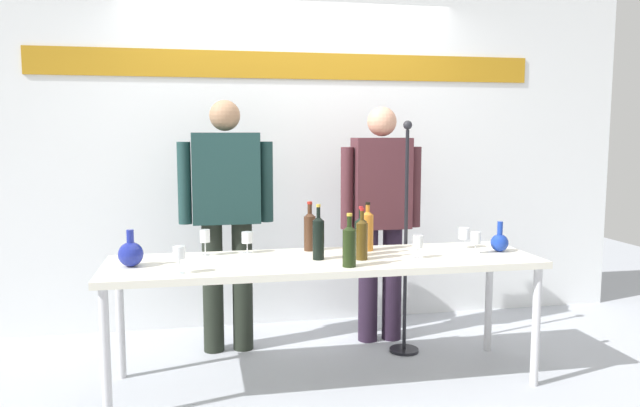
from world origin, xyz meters
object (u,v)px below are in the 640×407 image
at_px(wine_bottle_1, 349,244).
at_px(decanter_blue_right, 500,242).
at_px(wine_bottle_0, 318,237).
at_px(wine_bottle_5, 361,235).
at_px(wine_glass_left_0, 179,253).
at_px(wine_glass_right_0, 464,234).
at_px(microphone_stand, 405,276).
at_px(wine_bottle_3, 362,238).
at_px(presenter_left, 226,208).
at_px(display_table, 325,268).
at_px(decanter_blue_left, 131,254).
at_px(wine_glass_left_1, 205,237).
at_px(presenter_right, 381,210).
at_px(wine_glass_right_2, 418,242).
at_px(wine_glass_left_2, 247,238).
at_px(wine_glass_right_1, 476,239).
at_px(wine_bottle_2, 310,230).
at_px(wine_bottle_4, 368,229).

bearing_deg(wine_bottle_1, decanter_blue_right, 12.97).
distance_m(decanter_blue_right, wine_bottle_0, 1.17).
relative_size(wine_bottle_5, wine_glass_left_0, 2.06).
distance_m(wine_glass_right_0, microphone_stand, 0.51).
bearing_deg(wine_bottle_3, presenter_left, 135.67).
height_order(decanter_blue_right, presenter_left, presenter_left).
bearing_deg(display_table, decanter_blue_left, -179.93).
xyz_separation_m(presenter_left, wine_glass_left_1, (-0.15, -0.43, -0.12)).
height_order(presenter_right, wine_glass_left_0, presenter_right).
height_order(wine_bottle_1, wine_bottle_5, wine_bottle_5).
xyz_separation_m(decanter_blue_left, wine_glass_right_0, (2.06, 0.15, 0.02)).
height_order(wine_glass_right_0, microphone_stand, microphone_stand).
distance_m(wine_bottle_5, wine_glass_right_2, 0.35).
bearing_deg(wine_glass_left_2, wine_bottle_1, -43.39).
xyz_separation_m(presenter_left, wine_glass_left_2, (0.11, -0.40, -0.14)).
bearing_deg(wine_glass_right_1, wine_glass_left_2, 167.89).
height_order(decanter_blue_left, wine_bottle_2, wine_bottle_2).
bearing_deg(wine_bottle_4, wine_bottle_1, -117.62).
bearing_deg(decanter_blue_left, decanter_blue_right, 0.00).
xyz_separation_m(wine_bottle_0, wine_glass_left_1, (-0.65, 0.25, -0.02)).
distance_m(presenter_left, wine_bottle_5, 1.00).
bearing_deg(wine_glass_left_2, presenter_left, 104.78).
xyz_separation_m(wine_bottle_4, wine_glass_left_2, (-0.76, 0.07, -0.04)).
bearing_deg(wine_glass_left_1, wine_glass_left_0, -107.02).
bearing_deg(wine_bottle_1, wine_glass_left_0, 179.10).
height_order(wine_bottle_0, wine_bottle_3, wine_bottle_0).
relative_size(display_table, wine_bottle_2, 8.16).
height_order(decanter_blue_left, microphone_stand, microphone_stand).
distance_m(decanter_blue_right, wine_glass_right_0, 0.23).
relative_size(wine_bottle_1, wine_bottle_4, 0.97).
height_order(wine_bottle_4, wine_glass_right_0, wine_bottle_4).
bearing_deg(presenter_right, wine_bottle_4, -116.04).
bearing_deg(wine_bottle_1, wine_bottle_0, 120.40).
distance_m(wine_bottle_2, wine_bottle_3, 0.42).
bearing_deg(decanter_blue_right, decanter_blue_left, -180.00).
bearing_deg(presenter_left, microphone_stand, -12.95).
distance_m(wine_bottle_4, wine_glass_right_1, 0.67).
distance_m(wine_bottle_2, wine_bottle_4, 0.37).
bearing_deg(presenter_right, wine_glass_right_2, -90.07).
distance_m(wine_bottle_0, wine_glass_right_1, 0.99).
bearing_deg(presenter_left, wine_glass_right_1, -25.20).
bearing_deg(presenter_right, decanter_blue_right, -49.15).
height_order(wine_bottle_0, wine_glass_right_2, wine_bottle_0).
xyz_separation_m(display_table, presenter_right, (0.55, 0.67, 0.25)).
bearing_deg(presenter_left, wine_bottle_1, -54.90).
distance_m(presenter_right, wine_bottle_0, 0.90).
bearing_deg(decanter_blue_right, wine_glass_right_2, -170.93).
distance_m(wine_glass_left_0, microphone_stand, 1.64).
distance_m(presenter_left, wine_bottle_0, 0.85).
relative_size(decanter_blue_left, decanter_blue_right, 1.09).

